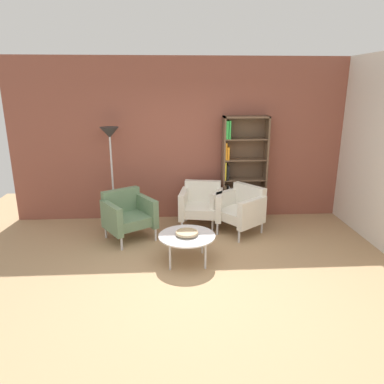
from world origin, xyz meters
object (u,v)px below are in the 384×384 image
coffee_table_low (187,237)px  armchair_near_window (240,208)px  decorative_bowl (187,233)px  bookshelf_tall (240,170)px  armchair_spare_guest (202,204)px  armchair_corner_red (128,214)px  floor_lamp_torchiere (110,144)px

coffee_table_low → armchair_near_window: armchair_near_window is taller
decorative_bowl → bookshelf_tall: bearing=57.9°
armchair_spare_guest → armchair_corner_red: bearing=-150.2°
coffee_table_low → decorative_bowl: decorative_bowl is taller
armchair_spare_guest → floor_lamp_torchiere: bearing=-177.1°
armchair_near_window → bookshelf_tall: bearing=132.8°
armchair_corner_red → floor_lamp_torchiere: bearing=83.0°
floor_lamp_torchiere → decorative_bowl: bearing=-50.9°
armchair_corner_red → armchair_spare_guest: bearing=-13.4°
decorative_bowl → floor_lamp_torchiere: floor_lamp_torchiere is taller
armchair_near_window → armchair_spare_guest: bearing=-151.8°
armchair_corner_red → decorative_bowl: bearing=-76.8°
floor_lamp_torchiere → armchair_near_window: bearing=-12.2°
armchair_corner_red → floor_lamp_torchiere: 1.25m
decorative_bowl → floor_lamp_torchiere: size_ratio=0.18×
coffee_table_low → armchair_near_window: 1.41m
armchair_spare_guest → decorative_bowl: bearing=-93.5°
coffee_table_low → armchair_near_window: size_ratio=0.84×
bookshelf_tall → floor_lamp_torchiere: bearing=-175.9°
armchair_corner_red → armchair_near_window: bearing=-28.1°
bookshelf_tall → coffee_table_low: size_ratio=2.37×
armchair_near_window → floor_lamp_torchiere: size_ratio=0.55×
armchair_spare_guest → armchair_corner_red: (-1.24, -0.44, 0.00)m
armchair_spare_guest → bookshelf_tall: bearing=36.1°
coffee_table_low → armchair_spare_guest: armchair_spare_guest is taller
bookshelf_tall → armchair_near_window: bookshelf_tall is taller
armchair_corner_red → floor_lamp_torchiere: (-0.31, 0.64, 1.03)m
decorative_bowl → armchair_spare_guest: size_ratio=0.39×
armchair_spare_guest → floor_lamp_torchiere: (-1.55, 0.19, 1.03)m
bookshelf_tall → coffee_table_low: bookshelf_tall is taller
decorative_bowl → armchair_corner_red: size_ratio=0.34×
decorative_bowl → floor_lamp_torchiere: 2.20m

